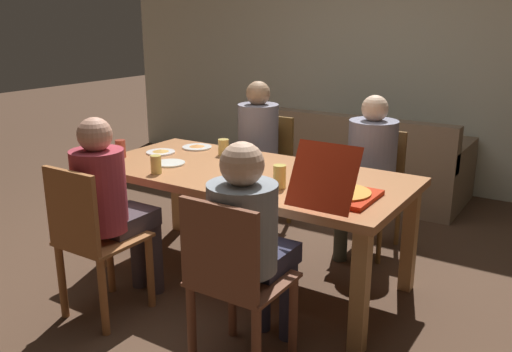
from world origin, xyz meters
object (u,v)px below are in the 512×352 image
object	(u,v)px
chair_0	(233,282)
person_0	(249,233)
plate_0	(242,184)
person_3	(254,144)
couch	(369,167)
person_1	(110,199)
dining_table	(248,183)
drinking_glass_3	(121,149)
plate_2	(170,163)
drinking_glass_2	(156,165)
person_2	(369,162)
drinking_glass_0	(224,147)
chair_3	(264,164)
plate_1	(197,147)
pizza_box_0	(339,192)
chair_2	(375,182)
drinking_glass_1	(280,177)
plate_3	(161,152)
chair_1	(92,240)

from	to	relation	value
chair_0	person_0	bearing A→B (deg)	90.00
plate_0	person_3	bearing A→B (deg)	119.24
couch	person_1	bearing A→B (deg)	-99.59
dining_table	drinking_glass_3	size ratio (longest dim) A/B	16.70
plate_2	drinking_glass_2	xyz separation A→B (m)	(0.08, -0.22, 0.05)
person_2	drinking_glass_0	bearing A→B (deg)	-147.40
person_3	chair_0	bearing A→B (deg)	-60.15
person_1	person_3	bearing A→B (deg)	90.00
drinking_glass_0	drinking_glass_2	distance (m)	0.63
chair_3	person_3	bearing A→B (deg)	-90.00
person_1	drinking_glass_3	size ratio (longest dim) A/B	9.50
person_3	plate_0	world-z (taller)	person_3
plate_1	drinking_glass_0	xyz separation A→B (m)	(0.30, -0.06, 0.05)
pizza_box_0	plate_1	size ratio (longest dim) A/B	2.33
plate_2	chair_2	bearing A→B (deg)	46.74
pizza_box_0	drinking_glass_1	size ratio (longest dim) A/B	3.78
person_0	chair_2	world-z (taller)	person_0
person_1	drinking_glass_0	world-z (taller)	person_1
person_0	chair_2	xyz separation A→B (m)	(0.00, 1.75, -0.19)
drinking_glass_1	drinking_glass_3	xyz separation A→B (m)	(-1.33, 0.01, -0.01)
person_1	person_2	bearing A→B (deg)	58.74
couch	plate_2	bearing A→B (deg)	-104.15
chair_0	person_3	xyz separation A→B (m)	(-0.98, 1.71, 0.23)
chair_3	chair_2	bearing A→B (deg)	2.17
pizza_box_0	drinking_glass_0	distance (m)	1.23
chair_0	plate_2	world-z (taller)	chair_0
couch	chair_3	bearing A→B (deg)	-112.47
dining_table	drinking_glass_3	world-z (taller)	drinking_glass_3
dining_table	drinking_glass_0	world-z (taller)	drinking_glass_0
plate_0	drinking_glass_0	bearing A→B (deg)	134.48
drinking_glass_2	couch	xyz separation A→B (m)	(0.49, 2.50, -0.53)
drinking_glass_3	chair_0	bearing A→B (deg)	-25.68
plate_1	person_3	bearing A→B (deg)	64.68
plate_1	plate_3	size ratio (longest dim) A/B	1.06
chair_1	plate_2	distance (m)	0.83
person_0	person_2	bearing A→B (deg)	90.00
pizza_box_0	drinking_glass_2	distance (m)	1.22
person_1	dining_table	bearing A→B (deg)	59.08
dining_table	plate_0	distance (m)	0.31
chair_0	drinking_glass_1	size ratio (longest dim) A/B	6.70
drinking_glass_2	drinking_glass_3	world-z (taller)	drinking_glass_3
person_1	chair_3	xyz separation A→B (m)	(0.00, 1.72, -0.18)
person_3	plate_3	size ratio (longest dim) A/B	5.83
person_3	plate_1	xyz separation A→B (m)	(-0.22, -0.47, 0.04)
chair_3	plate_3	distance (m)	0.99
chair_1	person_2	bearing A→B (deg)	61.05
couch	person_2	bearing A→B (deg)	-69.41
person_0	couch	size ratio (longest dim) A/B	0.65
chair_0	person_0	distance (m)	0.25
person_3	drinking_glass_2	world-z (taller)	person_3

